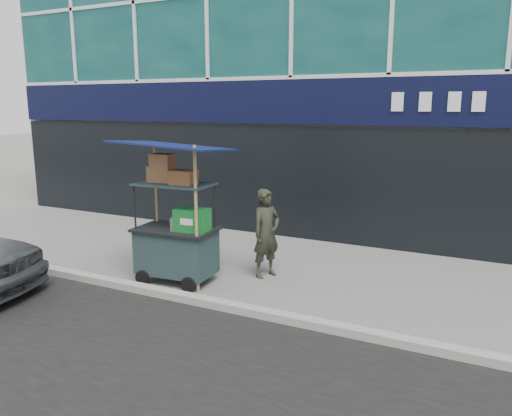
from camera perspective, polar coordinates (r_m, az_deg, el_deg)
The scene contains 4 objects.
ground at distance 7.74m, azimuth -7.66°, elevation -9.95°, with size 80.00×80.00×0.00m, color slate.
curb at distance 7.57m, azimuth -8.53°, elevation -10.01°, with size 80.00×0.18×0.12m, color #97978F.
vendor_cart at distance 8.14m, azimuth -9.05°, elevation -2.88°, with size 1.79×1.32×2.32m.
vendor_man at distance 8.31m, azimuth 1.20°, elevation -2.90°, with size 0.54×0.36×1.49m, color #272A1F.
Camera 1 is at (4.09, -5.92, 2.84)m, focal length 35.00 mm.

